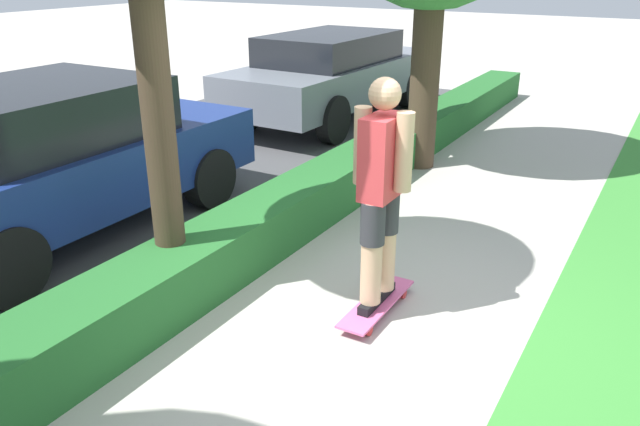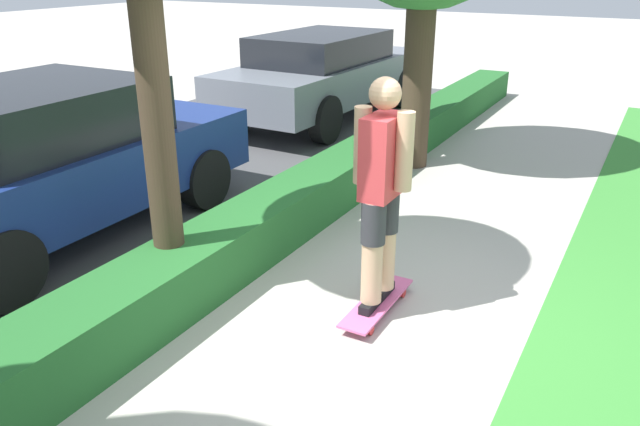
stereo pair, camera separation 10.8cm
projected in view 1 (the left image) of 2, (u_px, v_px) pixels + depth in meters
ground_plane at (382, 329)px, 4.76m from camera, size 60.00×60.00×0.00m
street_asphalt at (29, 220)px, 6.72m from camera, size 18.56×5.00×0.01m
hedge_row at (216, 254)px, 5.41m from camera, size 18.56×0.60×0.49m
skateboard at (377, 304)px, 4.95m from camera, size 0.95×0.24×0.10m
skater_person at (381, 190)px, 4.59m from camera, size 0.51×0.46×1.77m
parked_car_middle at (53, 156)px, 6.23m from camera, size 4.07×2.04×1.52m
parked_car_rear at (333, 73)px, 10.76m from camera, size 4.76×1.88×1.46m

